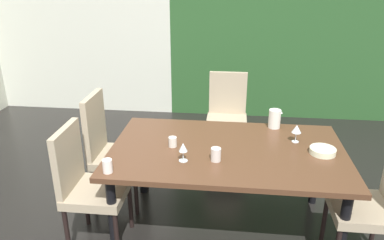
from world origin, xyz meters
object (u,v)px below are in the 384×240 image
at_px(dining_table, 227,157).
at_px(cup_near_shelf, 173,142).
at_px(cup_corner, 107,166).
at_px(serving_bowl_right, 323,151).
at_px(chair_left_near, 86,182).
at_px(chair_right_near, 376,200).
at_px(wine_glass_rear, 297,129).
at_px(cup_near_window, 216,154).
at_px(chair_head_far, 227,112).
at_px(pitcher_east, 275,119).
at_px(chair_left_far, 109,146).
at_px(wine_glass_front, 183,148).

relative_size(dining_table, cup_near_shelf, 23.10).
bearing_deg(cup_corner, serving_bowl_right, 16.56).
bearing_deg(chair_left_near, chair_right_near, 90.00).
bearing_deg(wine_glass_rear, cup_near_shelf, -168.73).
distance_m(cup_near_shelf, cup_corner, 0.58).
xyz_separation_m(cup_near_window, cup_corner, (-0.72, -0.25, -0.00)).
distance_m(chair_right_near, chair_head_far, 1.92).
height_order(chair_left_near, pitcher_east, chair_left_near).
bearing_deg(dining_table, chair_left_far, 164.92).
bearing_deg(wine_glass_front, serving_bowl_right, 12.70).
bearing_deg(wine_glass_rear, chair_left_near, -163.61).
bearing_deg(chair_right_near, dining_table, 74.83).
bearing_deg(cup_corner, chair_head_far, 66.26).
bearing_deg(chair_head_far, chair_left_far, 44.83).
height_order(wine_glass_rear, serving_bowl_right, wine_glass_rear).
xyz_separation_m(chair_left_far, chair_head_far, (1.03, 1.02, -0.02)).
height_order(chair_head_far, pitcher_east, chair_head_far).
bearing_deg(wine_glass_front, cup_corner, -155.85).
distance_m(chair_right_near, cup_near_shelf, 1.52).
bearing_deg(cup_near_window, chair_left_near, -175.39).
distance_m(chair_left_near, chair_right_near, 2.10).
height_order(wine_glass_front, cup_corner, wine_glass_front).
height_order(wine_glass_rear, cup_near_shelf, wine_glass_rear).
bearing_deg(chair_right_near, wine_glass_front, 87.98).
bearing_deg(pitcher_east, chair_left_far, -172.99).
xyz_separation_m(wine_glass_rear, serving_bowl_right, (0.17, -0.19, -0.09)).
height_order(chair_head_far, cup_corner, chair_head_far).
distance_m(chair_left_far, pitcher_east, 1.49).
distance_m(dining_table, chair_head_far, 1.31).
relative_size(dining_table, cup_near_window, 18.23).
relative_size(chair_left_near, wine_glass_rear, 6.66).
xyz_separation_m(dining_table, pitcher_east, (0.40, 0.46, 0.16)).
relative_size(chair_right_near, cup_corner, 9.93).
xyz_separation_m(chair_head_far, pitcher_east, (0.43, -0.84, 0.28)).
distance_m(chair_left_far, cup_near_window, 1.12).
bearing_deg(wine_glass_front, cup_near_shelf, 116.63).
xyz_separation_m(serving_bowl_right, cup_near_shelf, (-1.14, -0.00, 0.02)).
xyz_separation_m(dining_table, chair_left_near, (-1.05, -0.28, -0.12)).
xyz_separation_m(chair_left_far, cup_near_shelf, (0.63, -0.29, 0.21)).
xyz_separation_m(chair_head_far, cup_near_shelf, (-0.40, -1.31, 0.24)).
relative_size(chair_head_far, cup_near_shelf, 12.38).
height_order(chair_right_near, chair_head_far, chair_head_far).
distance_m(dining_table, chair_right_near, 1.09).
xyz_separation_m(serving_bowl_right, cup_corner, (-1.52, -0.45, 0.03)).
xyz_separation_m(chair_left_near, pitcher_east, (1.45, 0.75, 0.28)).
bearing_deg(chair_head_far, wine_glass_front, 79.56).
height_order(chair_left_far, wine_glass_rear, chair_left_far).
bearing_deg(cup_corner, wine_glass_rear, 25.44).
relative_size(chair_right_near, pitcher_east, 5.82).
bearing_deg(dining_table, cup_near_shelf, -178.73).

